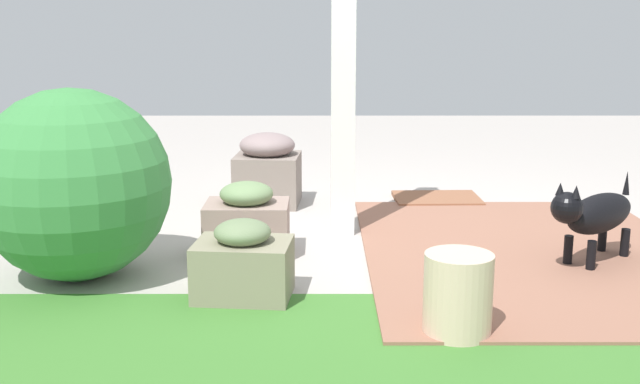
{
  "coord_description": "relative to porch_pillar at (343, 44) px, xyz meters",
  "views": [
    {
      "loc": [
        0.36,
        4.4,
        1.25
      ],
      "look_at": [
        0.36,
        0.01,
        0.27
      ],
      "focal_mm": 43.08,
      "sensor_mm": 36.0,
      "label": 1
    }
  ],
  "objects": [
    {
      "name": "ground_plane",
      "position": [
        -0.23,
        0.09,
        -1.13
      ],
      "size": [
        12.0,
        12.0,
        0.0
      ],
      "primitive_type": "plane",
      "color": "#ADA49E"
    },
    {
      "name": "brick_path",
      "position": [
        -1.01,
        0.48,
        -1.12
      ],
      "size": [
        1.8,
        2.4,
        0.02
      ],
      "primitive_type": "cube",
      "color": "#92614C",
      "rests_on": "ground"
    },
    {
      "name": "porch_pillar",
      "position": [
        0.0,
        0.0,
        0.0
      ],
      "size": [
        0.14,
        0.14,
        2.25
      ],
      "primitive_type": "cube",
      "color": "white",
      "rests_on": "ground"
    },
    {
      "name": "stone_planter_nearest",
      "position": [
        0.5,
        -0.74,
        -0.88
      ],
      "size": [
        0.46,
        0.46,
        0.5
      ],
      "color": "gray",
      "rests_on": "ground"
    },
    {
      "name": "stone_planter_mid",
      "position": [
        0.53,
        0.45,
        -0.94
      ],
      "size": [
        0.45,
        0.34,
        0.41
      ],
      "color": "gray",
      "rests_on": "ground"
    },
    {
      "name": "stone_planter_far",
      "position": [
        0.49,
        1.12,
        -0.96
      ],
      "size": [
        0.47,
        0.37,
        0.37
      ],
      "color": "gray",
      "rests_on": "ground"
    },
    {
      "name": "round_shrub",
      "position": [
        1.34,
        0.83,
        -0.65
      ],
      "size": [
        0.94,
        0.94,
        0.94
      ],
      "primitive_type": "sphere",
      "color": "#3A8440",
      "rests_on": "ground"
    },
    {
      "name": "terracotta_pot_tall",
      "position": [
        1.73,
        -0.67,
        -0.87
      ],
      "size": [
        0.27,
        0.27,
        0.72
      ],
      "color": "#A96835",
      "rests_on": "ground"
    },
    {
      "name": "terracotta_pot_spiky",
      "position": [
        1.53,
        0.01,
        -0.89
      ],
      "size": [
        0.21,
        0.21,
        0.49
      ],
      "color": "#AB5A3C",
      "rests_on": "ground"
    },
    {
      "name": "dog",
      "position": [
        -1.29,
        0.64,
        -0.85
      ],
      "size": [
        0.6,
        0.55,
        0.47
      ],
      "color": "black",
      "rests_on": "ground"
    },
    {
      "name": "ceramic_urn",
      "position": [
        -0.42,
        1.56,
        -0.95
      ],
      "size": [
        0.28,
        0.28,
        0.34
      ],
      "primitive_type": "cylinder",
      "color": "beige",
      "rests_on": "ground"
    },
    {
      "name": "doormat",
      "position": [
        -0.7,
        -0.84,
        -1.11
      ],
      "size": [
        0.61,
        0.45,
        0.03
      ],
      "primitive_type": "cube",
      "rotation": [
        0.0,
        0.0,
        0.02
      ],
      "color": "brown",
      "rests_on": "ground"
    }
  ]
}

